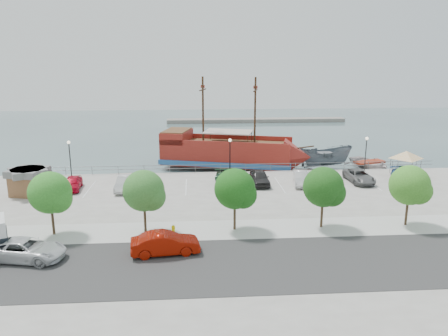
{
  "coord_description": "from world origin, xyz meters",
  "views": [
    {
      "loc": [
        -4.1,
        -42.21,
        13.33
      ],
      "look_at": [
        -1.0,
        2.0,
        2.0
      ],
      "focal_mm": 35.0,
      "sensor_mm": 36.0,
      "label": 1
    }
  ],
  "objects": [
    {
      "name": "tree_d",
      "position": [
        -0.85,
        -10.07,
        3.3
      ],
      "size": [
        3.3,
        3.2,
        5.0
      ],
      "color": "#473321",
      "rests_on": "sidewalk"
    },
    {
      "name": "parked_car_f",
      "position": [
        7.3,
        2.06,
        0.72
      ],
      "size": [
        2.21,
        4.58,
        1.45
      ],
      "primitive_type": "imported",
      "rotation": [
        0.0,
        0.0,
        -0.16
      ],
      "color": "beige",
      "rests_on": "land_slab"
    },
    {
      "name": "sidewalk",
      "position": [
        0.0,
        -10.0,
        0.01
      ],
      "size": [
        100.0,
        4.0,
        0.05
      ],
      "primitive_type": "cube",
      "color": "#B3B3B3",
      "rests_on": "land_slab"
    },
    {
      "name": "tree_c",
      "position": [
        -7.85,
        -10.07,
        3.3
      ],
      "size": [
        3.3,
        3.2,
        5.0
      ],
      "color": "#473321",
      "rests_on": "sidewalk"
    },
    {
      "name": "seawall_railing",
      "position": [
        0.0,
        7.8,
        0.53
      ],
      "size": [
        50.0,
        0.06,
        1.0
      ],
      "color": "slate",
      "rests_on": "land_slab"
    },
    {
      "name": "lamp_post_left",
      "position": [
        -18.0,
        6.5,
        2.94
      ],
      "size": [
        0.36,
        0.36,
        4.28
      ],
      "color": "black",
      "rests_on": "land_slab"
    },
    {
      "name": "patrol_boat",
      "position": [
        12.92,
        12.13,
        0.4
      ],
      "size": [
        7.38,
        3.18,
        2.79
      ],
      "primitive_type": "imported",
      "rotation": [
        0.0,
        0.0,
        1.64
      ],
      "color": "slate",
      "rests_on": "ground"
    },
    {
      "name": "canopy_tent",
      "position": [
        20.01,
        4.68,
        2.94
      ],
      "size": [
        4.55,
        4.55,
        3.38
      ],
      "rotation": [
        0.0,
        0.0,
        -0.13
      ],
      "color": "slate",
      "rests_on": "land_slab"
    },
    {
      "name": "parked_car_e",
      "position": [
        2.86,
        2.44,
        0.77
      ],
      "size": [
        1.85,
        4.54,
        1.54
      ],
      "primitive_type": "imported",
      "rotation": [
        0.0,
        0.0,
        0.01
      ],
      "color": "#252424",
      "rests_on": "land_slab"
    },
    {
      "name": "parked_car_a",
      "position": [
        -16.67,
        1.91,
        0.69
      ],
      "size": [
        1.99,
        4.19,
        1.38
      ],
      "primitive_type": "imported",
      "rotation": [
        0.0,
        0.0,
        0.09
      ],
      "color": "#BA0720",
      "rests_on": "land_slab"
    },
    {
      "name": "street_van",
      "position": [
        -15.51,
        -14.27,
        0.73
      ],
      "size": [
        5.63,
        3.38,
        1.46
      ],
      "primitive_type": "imported",
      "rotation": [
        0.0,
        0.0,
        1.38
      ],
      "color": "silver",
      "rests_on": "street"
    },
    {
      "name": "lamp_post_mid",
      "position": [
        0.0,
        6.5,
        2.94
      ],
      "size": [
        0.36,
        0.36,
        4.28
      ],
      "color": "black",
      "rests_on": "land_slab"
    },
    {
      "name": "tree_b",
      "position": [
        -14.85,
        -10.07,
        3.3
      ],
      "size": [
        3.3,
        3.2,
        5.0
      ],
      "color": "#473321",
      "rests_on": "sidewalk"
    },
    {
      "name": "parked_car_h",
      "position": [
        19.05,
        1.75,
        0.7
      ],
      "size": [
        2.52,
        5.04,
        1.4
      ],
      "primitive_type": "imported",
      "rotation": [
        0.0,
        0.0,
        0.12
      ],
      "color": "#2D5792",
      "rests_on": "land_slab"
    },
    {
      "name": "dock_mid",
      "position": [
        7.37,
        9.2,
        -0.78
      ],
      "size": [
        8.04,
        3.99,
        0.44
      ],
      "primitive_type": "cube",
      "rotation": [
        0.0,
        0.0,
        0.24
      ],
      "color": "gray",
      "rests_on": "ground"
    },
    {
      "name": "speedboat",
      "position": [
        18.54,
        11.25,
        -0.34
      ],
      "size": [
        6.35,
        7.51,
        1.33
      ],
      "primitive_type": "imported",
      "rotation": [
        0.0,
        0.0,
        0.32
      ],
      "color": "silver",
      "rests_on": "ground"
    },
    {
      "name": "pirate_ship",
      "position": [
        1.52,
        13.14,
        1.08
      ],
      "size": [
        20.06,
        10.25,
        12.42
      ],
      "rotation": [
        0.0,
        0.0,
        -0.27
      ],
      "color": "maroon",
      "rests_on": "ground"
    },
    {
      "name": "far_shore",
      "position": [
        10.0,
        55.0,
        -0.6
      ],
      "size": [
        40.0,
        3.0,
        0.8
      ],
      "primitive_type": "cube",
      "color": "gray",
      "rests_on": "ground"
    },
    {
      "name": "street_sedan",
      "position": [
        -6.2,
        -14.03,
        0.78
      ],
      "size": [
        4.92,
        2.24,
        1.56
      ],
      "primitive_type": "imported",
      "rotation": [
        0.0,
        0.0,
        1.7
      ],
      "color": "#861003",
      "rests_on": "street"
    },
    {
      "name": "parked_car_d",
      "position": [
        -0.8,
        2.22,
        0.67
      ],
      "size": [
        2.31,
        4.78,
        1.34
      ],
      "primitive_type": "imported",
      "rotation": [
        0.0,
        0.0,
        0.1
      ],
      "color": "#265436",
      "rests_on": "land_slab"
    },
    {
      "name": "shed",
      "position": [
        -20.52,
        0.59,
        1.4
      ],
      "size": [
        3.89,
        3.89,
        2.64
      ],
      "rotation": [
        0.0,
        0.0,
        -0.25
      ],
      "color": "brown",
      "rests_on": "land_slab"
    },
    {
      "name": "street",
      "position": [
        0.0,
        -16.0,
        0.01
      ],
      "size": [
        100.0,
        8.0,
        0.04
      ],
      "primitive_type": "cube",
      "color": "#343434",
      "rests_on": "land_slab"
    },
    {
      "name": "lamp_post_right",
      "position": [
        16.0,
        6.5,
        2.94
      ],
      "size": [
        0.36,
        0.36,
        4.28
      ],
      "color": "black",
      "rests_on": "land_slab"
    },
    {
      "name": "dock_east",
      "position": [
        17.13,
        9.2,
        -0.82
      ],
      "size": [
        6.66,
        4.19,
        0.37
      ],
      "primitive_type": "cube",
      "rotation": [
        0.0,
        0.0,
        0.4
      ],
      "color": "gray",
      "rests_on": "ground"
    },
    {
      "name": "dock_west",
      "position": [
        -15.12,
        9.2,
        -0.8
      ],
      "size": [
        7.21,
        2.95,
        0.4
      ],
      "primitive_type": "cube",
      "rotation": [
        0.0,
        0.0,
        0.14
      ],
      "color": "slate",
      "rests_on": "ground"
    },
    {
      "name": "parked_car_b",
      "position": [
        -11.23,
        1.39,
        0.72
      ],
      "size": [
        1.73,
        4.46,
        1.45
      ],
      "primitive_type": "imported",
      "rotation": [
        0.0,
        0.0,
        -0.04
      ],
      "color": "silver",
      "rests_on": "land_slab"
    },
    {
      "name": "fire_hydrant",
      "position": [
        -5.79,
        -10.8,
        0.45
      ],
      "size": [
        0.29,
        0.29,
        0.83
      ],
      "rotation": [
        0.0,
        0.0,
        0.31
      ],
      "color": "yellow",
      "rests_on": "sidewalk"
    },
    {
      "name": "tree_f",
      "position": [
        13.15,
        -10.07,
        3.3
      ],
      "size": [
        3.3,
        3.2,
        5.0
      ],
      "color": "#473321",
      "rests_on": "sidewalk"
    },
    {
      "name": "tree_e",
      "position": [
        6.15,
        -10.07,
        3.3
      ],
      "size": [
        3.3,
        3.2,
        5.0
      ],
      "color": "#473321",
      "rests_on": "sidewalk"
    },
    {
      "name": "land_slab",
      "position": [
        0.0,
        -21.0,
        -0.6
      ],
      "size": [
        100.0,
        58.0,
        1.2
      ],
      "primitive_type": "cube",
      "color": "gray",
      "rests_on": "ground"
    },
    {
      "name": "ground",
      "position": [
        0.0,
        0.0,
        -1.0
      ],
      "size": [
        160.0,
        160.0,
        0.0
      ],
      "primitive_type": "plane",
      "color": "#394F54"
    },
    {
      "name": "parked_car_g",
      "position": [
        13.85,
        2.56,
        0.67
      ],
      "size": [
        2.44,
        4.94,
        1.35
      ],
      "primitive_type": "imported",
      "rotation": [
        0.0,
        0.0,
        0.04
      ],
      "color": "slate",
      "rests_on": "land_slab"
    }
  ]
}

